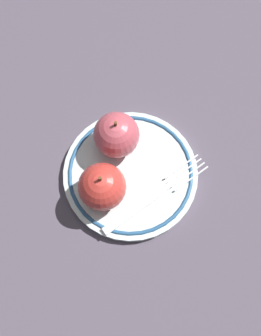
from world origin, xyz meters
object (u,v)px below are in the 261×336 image
(apple_red_whole, at_px, (116,135))
(apple_second_whole, at_px, (102,187))
(fork, at_px, (152,197))
(plate, at_px, (130,174))

(apple_red_whole, xyz_separation_m, apple_second_whole, (-0.07, -0.04, 0.00))
(apple_red_whole, bearing_deg, apple_second_whole, -147.09)
(fork, bearing_deg, apple_red_whole, 85.21)
(apple_second_whole, bearing_deg, plate, -4.10)
(apple_red_whole, distance_m, apple_second_whole, 0.08)
(plate, xyz_separation_m, apple_second_whole, (-0.05, 0.00, 0.04))
(apple_red_whole, relative_size, apple_second_whole, 1.00)
(plate, bearing_deg, apple_red_whole, 70.50)
(fork, bearing_deg, plate, 92.59)
(plate, bearing_deg, apple_second_whole, 175.90)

